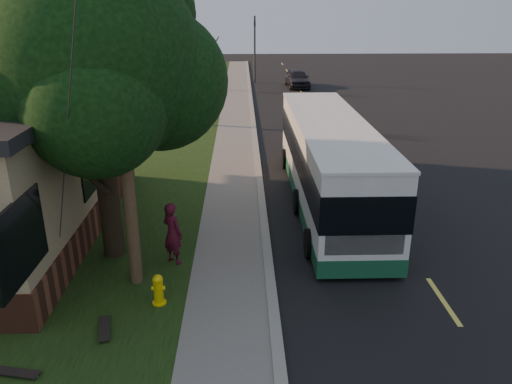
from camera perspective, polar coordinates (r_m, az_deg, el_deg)
ground at (r=11.84m, az=1.89°, el=-12.66°), size 120.00×120.00×0.00m
road at (r=21.41m, az=11.02°, el=2.71°), size 8.00×80.00×0.01m
curb at (r=20.89m, az=0.24°, el=2.80°), size 0.25×80.00×0.12m
sidewalk at (r=20.89m, az=-2.50°, el=2.72°), size 2.00×80.00×0.08m
grass_verge at (r=21.24m, az=-12.00°, el=2.56°), size 5.00×80.00×0.07m
fire_hydrant at (r=11.75m, az=-11.09°, el=-10.88°), size 0.32×0.32×0.74m
utility_pole at (r=11.32m, az=-15.38°, el=10.45°), size 2.86×3.21×9.07m
leafy_tree at (r=13.05m, az=-17.77°, el=13.89°), size 6.30×6.00×7.80m
bare_tree_near at (r=28.33m, az=-7.55°, el=11.78°), size 1.38×1.21×4.31m
bare_tree_far at (r=40.17m, az=-5.15°, el=14.30°), size 1.38×1.21×4.03m
traffic_signal at (r=43.99m, az=-0.15°, el=16.46°), size 0.18×0.22×5.50m
transit_bus at (r=17.02m, az=8.33°, el=3.61°), size 2.48×10.76×2.92m
skateboarder at (r=13.20m, az=-9.52°, el=-4.65°), size 0.73×0.70×1.69m
skateboard_main at (r=11.30m, az=-16.93°, el=-14.69°), size 0.44×0.93×0.08m
skateboard_spare at (r=10.75m, az=-25.61°, el=-18.12°), size 0.88×0.38×0.08m
dumpster at (r=20.54m, az=-27.07°, el=2.00°), size 1.75×1.54×1.31m
distant_car at (r=41.95m, az=4.75°, el=12.83°), size 1.92×4.33×1.45m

